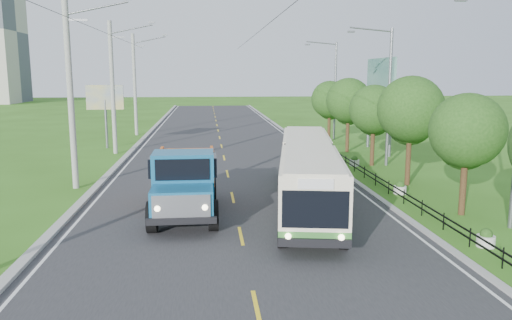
{
  "coord_description": "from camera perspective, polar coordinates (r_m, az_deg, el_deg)",
  "views": [
    {
      "loc": [
        -1.22,
        -18.1,
        6.05
      ],
      "look_at": [
        1.16,
        5.93,
        1.9
      ],
      "focal_mm": 35.0,
      "sensor_mm": 36.0,
      "label": 1
    }
  ],
  "objects": [
    {
      "name": "railing_right",
      "position": [
        33.89,
        10.21,
        -0.17
      ],
      "size": [
        0.04,
        40.0,
        0.6
      ],
      "primitive_type": "cube",
      "color": "black",
      "rests_on": "ground"
    },
    {
      "name": "streetlight_far",
      "position": [
        47.61,
        8.86,
        8.26
      ],
      "size": [
        3.02,
        0.2,
        9.07
      ],
      "color": "slate",
      "rests_on": "ground"
    },
    {
      "name": "curb_left",
      "position": [
        39.03,
        -14.41,
        0.64
      ],
      "size": [
        0.4,
        120.0,
        0.15
      ],
      "primitive_type": "cube",
      "color": "#9E9E99",
      "rests_on": "ground"
    },
    {
      "name": "edge_line_right",
      "position": [
        39.37,
        5.94,
        0.89
      ],
      "size": [
        0.12,
        120.0,
        0.0
      ],
      "primitive_type": "cube",
      "color": "silver",
      "rests_on": "road"
    },
    {
      "name": "road",
      "position": [
        38.59,
        -3.78,
        0.73
      ],
      "size": [
        14.0,
        120.0,
        0.02
      ],
      "primitive_type": "cube",
      "color": "#28282B",
      "rests_on": "ground"
    },
    {
      "name": "planter_mid",
      "position": [
        34.06,
        11.18,
        -0.18
      ],
      "size": [
        0.64,
        0.64,
        0.67
      ],
      "color": "silver",
      "rests_on": "ground"
    },
    {
      "name": "tree_third",
      "position": [
        28.56,
        17.25,
        5.17
      ],
      "size": [
        3.6,
        3.62,
        6.0
      ],
      "color": "#382314",
      "rests_on": "ground"
    },
    {
      "name": "dump_truck",
      "position": [
        21.78,
        -8.15,
        -2.0
      ],
      "size": [
        2.76,
        6.97,
        2.92
      ],
      "rotation": [
        0.0,
        0.0,
        0.0
      ],
      "color": "#155983",
      "rests_on": "ground"
    },
    {
      "name": "tree_back",
      "position": [
        45.67,
        8.44,
        6.64
      ],
      "size": [
        3.3,
        3.36,
        5.5
      ],
      "color": "#382314",
      "rests_on": "ground"
    },
    {
      "name": "bus",
      "position": [
        23.36,
        5.94,
        -0.99
      ],
      "size": [
        4.83,
        14.97,
        2.85
      ],
      "rotation": [
        0.0,
        0.0,
        -0.17
      ],
      "color": "#377A30",
      "rests_on": "ground"
    },
    {
      "name": "edge_line_left",
      "position": [
        38.95,
        -13.6,
        0.58
      ],
      "size": [
        0.12,
        120.0,
        0.0
      ],
      "primitive_type": "cube",
      "color": "silver",
      "rests_on": "road"
    },
    {
      "name": "pole_mid",
      "position": [
        39.74,
        -16.03,
        8.0
      ],
      "size": [
        3.51,
        0.32,
        10.0
      ],
      "color": "gray",
      "rests_on": "ground"
    },
    {
      "name": "ground",
      "position": [
        19.12,
        -1.73,
        -8.7
      ],
      "size": [
        240.0,
        240.0,
        0.0
      ],
      "primitive_type": "plane",
      "color": "#316016",
      "rests_on": "ground"
    },
    {
      "name": "tree_second",
      "position": [
        23.21,
        22.91,
        2.72
      ],
      "size": [
        3.18,
        3.26,
        5.3
      ],
      "color": "#382314",
      "rests_on": "ground"
    },
    {
      "name": "planter_near",
      "position": [
        26.65,
        16.13,
        -3.13
      ],
      "size": [
        0.64,
        0.64,
        0.67
      ],
      "color": "silver",
      "rests_on": "ground"
    },
    {
      "name": "tree_fourth",
      "position": [
        34.18,
        13.32,
        5.36
      ],
      "size": [
        3.24,
        3.31,
        5.4
      ],
      "color": "#382314",
      "rests_on": "ground"
    },
    {
      "name": "pole_near",
      "position": [
        28.01,
        -20.39,
        7.19
      ],
      "size": [
        3.51,
        0.32,
        10.0
      ],
      "color": "gray",
      "rests_on": "ground"
    },
    {
      "name": "centre_dash",
      "position": [
        19.12,
        -1.73,
        -8.64
      ],
      "size": [
        0.12,
        2.2,
        0.0
      ],
      "primitive_type": "cube",
      "color": "yellow",
      "rests_on": "road"
    },
    {
      "name": "planter_front",
      "position": [
        19.72,
        24.79,
        -8.18
      ],
      "size": [
        0.64,
        0.64,
        0.67
      ],
      "color": "silver",
      "rests_on": "ground"
    },
    {
      "name": "planter_far",
      "position": [
        41.68,
        8.02,
        1.71
      ],
      "size": [
        0.64,
        0.64,
        0.67
      ],
      "color": "silver",
      "rests_on": "ground"
    },
    {
      "name": "billboard_left",
      "position": [
        42.96,
        -16.88,
        6.43
      ],
      "size": [
        3.0,
        0.2,
        5.2
      ],
      "color": "slate",
      "rests_on": "ground"
    },
    {
      "name": "tree_fifth",
      "position": [
        39.87,
        10.54,
        6.43
      ],
      "size": [
        3.48,
        3.52,
        5.8
      ],
      "color": "#382314",
      "rests_on": "ground"
    },
    {
      "name": "pole_far",
      "position": [
        51.59,
        -13.66,
        8.42
      ],
      "size": [
        3.51,
        0.32,
        10.0
      ],
      "color": "gray",
      "rests_on": "ground"
    },
    {
      "name": "streetlight_mid",
      "position": [
        34.24,
        14.74,
        7.52
      ],
      "size": [
        3.02,
        0.2,
        9.07
      ],
      "color": "slate",
      "rests_on": "ground"
    },
    {
      "name": "billboard_right",
      "position": [
        40.43,
        14.03,
        8.47
      ],
      "size": [
        0.24,
        6.0,
        7.3
      ],
      "color": "slate",
      "rests_on": "ground"
    },
    {
      "name": "curb_right",
      "position": [
        39.47,
        6.65,
        0.94
      ],
      "size": [
        0.3,
        120.0,
        0.1
      ],
      "primitive_type": "cube",
      "color": "#9E9E99",
      "rests_on": "ground"
    }
  ]
}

